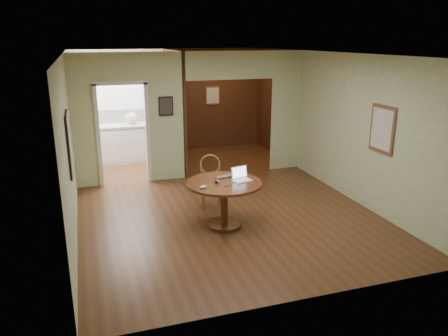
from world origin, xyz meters
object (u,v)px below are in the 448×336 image
object	(u,v)px
chair	(211,179)
closed_laptop	(227,177)
dining_table	(224,194)
open_laptop	(241,176)

from	to	relation	value
chair	closed_laptop	world-z (taller)	chair
dining_table	chair	world-z (taller)	chair
dining_table	open_laptop	bearing A→B (deg)	5.71
open_laptop	dining_table	bearing A→B (deg)	171.10
chair	closed_laptop	distance (m)	0.72
chair	open_laptop	size ratio (longest dim) A/B	2.84
chair	closed_laptop	bearing A→B (deg)	-72.75
dining_table	open_laptop	world-z (taller)	open_laptop
open_laptop	closed_laptop	xyz separation A→B (m)	(-0.18, 0.18, -0.05)
dining_table	chair	distance (m)	0.89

